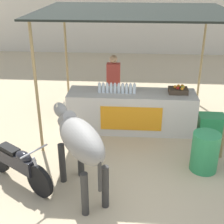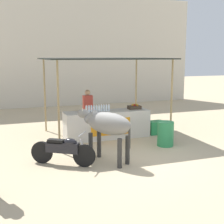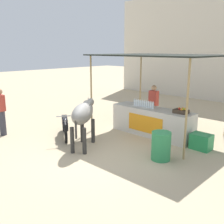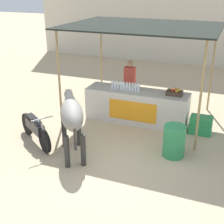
# 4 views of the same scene
# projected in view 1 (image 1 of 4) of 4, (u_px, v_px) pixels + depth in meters

# --- Properties ---
(ground_plane) EXTENTS (60.00, 60.00, 0.00)m
(ground_plane) POSITION_uv_depth(u_px,v_px,m) (129.00, 185.00, 5.69)
(ground_plane) COLOR tan
(stall_counter) EXTENTS (3.00, 0.82, 0.96)m
(stall_counter) POSITION_uv_depth(u_px,v_px,m) (131.00, 111.00, 7.48)
(stall_counter) COLOR beige
(stall_counter) RESTS_ON ground
(stall_awning) EXTENTS (4.20, 3.20, 2.78)m
(stall_awning) POSITION_uv_depth(u_px,v_px,m) (134.00, 15.00, 6.84)
(stall_awning) COLOR black
(stall_awning) RESTS_ON ground
(water_bottle_row) EXTENTS (0.88, 0.07, 0.25)m
(water_bottle_row) POSITION_uv_depth(u_px,v_px,m) (117.00, 88.00, 7.21)
(water_bottle_row) COLOR silver
(water_bottle_row) RESTS_ON stall_counter
(fruit_crate) EXTENTS (0.44, 0.32, 0.18)m
(fruit_crate) POSITION_uv_depth(u_px,v_px,m) (178.00, 90.00, 7.23)
(fruit_crate) COLOR #3F3326
(fruit_crate) RESTS_ON stall_counter
(vendor_behind_counter) EXTENTS (0.34, 0.22, 1.65)m
(vendor_behind_counter) POSITION_uv_depth(u_px,v_px,m) (113.00, 86.00, 8.04)
(vendor_behind_counter) COLOR #383842
(vendor_behind_counter) RESTS_ON ground
(cooler_box) EXTENTS (0.60, 0.44, 0.48)m
(cooler_box) POSITION_uv_depth(u_px,v_px,m) (211.00, 125.00, 7.37)
(cooler_box) COLOR #268C4C
(cooler_box) RESTS_ON ground
(water_barrel) EXTENTS (0.52, 0.52, 0.79)m
(water_barrel) POSITION_uv_depth(u_px,v_px,m) (205.00, 152.00, 5.98)
(water_barrel) COLOR #2D8C51
(water_barrel) RESTS_ON ground
(cow) EXTENTS (1.30, 1.72, 1.44)m
(cow) POSITION_uv_depth(u_px,v_px,m) (79.00, 140.00, 5.12)
(cow) COLOR gray
(cow) RESTS_ON ground
(motorcycle_parked) EXTENTS (1.54, 1.08, 0.90)m
(motorcycle_parked) POSITION_uv_depth(u_px,v_px,m) (18.00, 163.00, 5.58)
(motorcycle_parked) COLOR black
(motorcycle_parked) RESTS_ON ground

